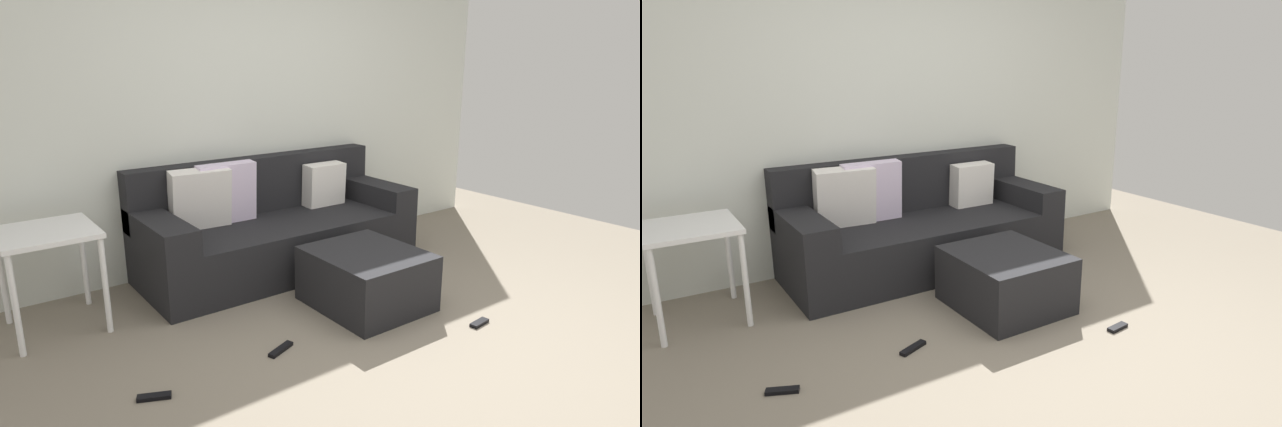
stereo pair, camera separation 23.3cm
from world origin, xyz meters
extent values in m
plane|color=slate|center=(0.00, 0.00, 0.00)|extent=(6.79, 6.79, 0.00)
cube|color=silver|center=(0.00, 2.19, 1.38)|extent=(5.22, 0.10, 2.76)
cube|color=black|center=(-0.01, 1.72, 0.20)|extent=(2.21, 0.86, 0.41)
cube|color=black|center=(-0.01, 2.06, 0.64)|extent=(2.21, 0.17, 0.46)
cube|color=black|center=(-0.99, 1.72, 0.50)|extent=(0.25, 0.86, 0.18)
cube|color=black|center=(0.97, 1.72, 0.50)|extent=(0.25, 0.86, 0.18)
cube|color=white|center=(-0.60, 1.89, 0.63)|extent=(0.46, 0.23, 0.46)
cube|color=silver|center=(-0.38, 1.91, 0.64)|extent=(0.47, 0.15, 0.47)
cube|color=white|center=(0.55, 1.89, 0.59)|extent=(0.36, 0.17, 0.37)
cube|color=black|center=(0.09, 0.79, 0.19)|extent=(0.67, 0.75, 0.39)
cube|color=white|center=(-1.70, 1.69, 0.63)|extent=(0.55, 0.57, 0.03)
cylinder|color=white|center=(-1.94, 1.43, 0.31)|extent=(0.04, 0.04, 0.62)
cylinder|color=white|center=(-1.45, 1.43, 0.31)|extent=(0.04, 0.04, 0.62)
cylinder|color=white|center=(-1.94, 1.94, 0.31)|extent=(0.04, 0.04, 0.62)
cylinder|color=white|center=(-1.45, 1.94, 0.31)|extent=(0.04, 0.04, 0.62)
cube|color=black|center=(0.48, 0.13, 0.01)|extent=(0.15, 0.07, 0.02)
cube|color=black|center=(-0.72, 0.60, 0.01)|extent=(0.19, 0.11, 0.02)
cube|color=black|center=(-1.49, 0.58, 0.01)|extent=(0.17, 0.11, 0.02)
camera|label=1|loc=(-2.24, -1.85, 1.65)|focal=30.99mm
camera|label=2|loc=(-2.05, -1.98, 1.65)|focal=30.99mm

